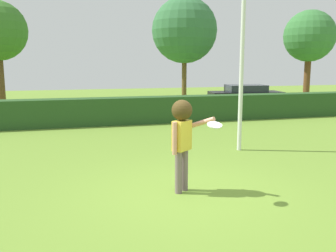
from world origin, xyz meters
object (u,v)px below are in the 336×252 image
Objects in this scene: maple_tree at (310,37)px; lamppost at (243,20)px; parked_car_black at (246,94)px; frisbee at (215,125)px; person at (182,131)px; willow_tree at (185,31)px.

lamppost is at bearing -132.04° from maple_tree.
frisbee is at bearing -119.20° from parked_car_black.
maple_tree is at bearing 20.09° from parked_car_black.
maple_tree reaches higher than person.
parked_car_black is 5.83m from willow_tree.
maple_tree is at bearing -9.43° from willow_tree.
lamppost is 1.53× the size of parked_car_black.
parked_car_black is (7.67, 13.73, -0.74)m from frisbee.
person is 0.27× the size of lamppost.
frisbee is 0.04× the size of lamppost.
maple_tree is at bearing 47.90° from person.
lamppost is at bearing -101.20° from willow_tree.
person is at bearing 119.74° from frisbee.
willow_tree is at bearing 128.30° from parked_car_black.
parked_car_black is 0.74× the size of maple_tree.
person is 17.64m from willow_tree.
person is 20.57m from maple_tree.
parked_car_black is at bearing 62.00° from lamppost.
person is 15.35m from parked_car_black.
frisbee is 0.04× the size of maple_tree.
lamppost reaches higher than frisbee.
lamppost is 1.12× the size of maple_tree.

